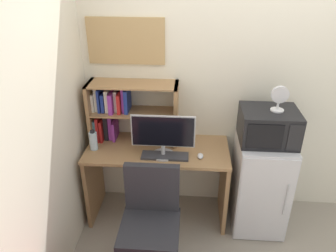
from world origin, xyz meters
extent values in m
cube|color=silver|center=(0.40, 0.02, 1.30)|extent=(6.40, 0.04, 2.60)
cube|color=#997047|center=(-0.89, -0.29, 0.76)|extent=(1.31, 0.58, 0.03)
cube|color=#997047|center=(-1.53, -0.29, 0.37)|extent=(0.04, 0.52, 0.75)
cube|color=#997047|center=(-0.26, -0.29, 0.37)|extent=(0.04, 0.52, 0.75)
cube|color=#997047|center=(-1.52, -0.14, 1.06)|extent=(0.03, 0.28, 0.57)
cube|color=#997047|center=(-0.73, -0.14, 1.06)|extent=(0.03, 0.28, 0.57)
cube|color=#997047|center=(-1.13, -0.14, 1.34)|extent=(0.82, 0.28, 0.01)
cube|color=#997047|center=(-1.13, -0.14, 1.06)|extent=(0.76, 0.28, 0.01)
cube|color=teal|center=(-1.49, -0.12, 0.88)|extent=(0.03, 0.22, 0.21)
cube|color=#B21E1E|center=(-1.46, -0.13, 0.90)|extent=(0.03, 0.23, 0.25)
cube|color=#B21E1E|center=(-1.43, -0.13, 0.88)|extent=(0.02, 0.23, 0.21)
cube|color=black|center=(-1.40, -0.11, 0.89)|extent=(0.04, 0.17, 0.24)
cube|color=purple|center=(-1.36, -0.10, 0.90)|extent=(0.03, 0.16, 0.25)
cube|color=purple|center=(-1.32, -0.12, 0.87)|extent=(0.02, 0.20, 0.19)
cube|color=silver|center=(-1.49, -0.11, 1.16)|extent=(0.02, 0.18, 0.17)
cube|color=silver|center=(-1.46, -0.11, 1.18)|extent=(0.03, 0.17, 0.22)
cube|color=navy|center=(-1.43, -0.12, 1.18)|extent=(0.02, 0.20, 0.22)
cube|color=navy|center=(-1.40, -0.11, 1.16)|extent=(0.03, 0.19, 0.17)
cube|color=silver|center=(-1.36, -0.11, 1.18)|extent=(0.03, 0.19, 0.21)
cube|color=purple|center=(-1.32, -0.13, 1.17)|extent=(0.04, 0.24, 0.19)
cube|color=silver|center=(-1.28, -0.11, 1.17)|extent=(0.03, 0.16, 0.20)
cube|color=#B21E1E|center=(-1.25, -0.12, 1.16)|extent=(0.03, 0.22, 0.18)
cube|color=purple|center=(-1.21, -0.11, 1.19)|extent=(0.02, 0.19, 0.23)
cube|color=navy|center=(-1.18, -0.12, 1.18)|extent=(0.03, 0.21, 0.22)
cylinder|color=#B7B7BC|center=(-0.83, -0.41, 0.78)|extent=(0.21, 0.21, 0.02)
cylinder|color=#B7B7BC|center=(-0.83, -0.41, 0.84)|extent=(0.04, 0.04, 0.09)
cube|color=#B7B7BC|center=(-0.83, -0.41, 1.02)|extent=(0.55, 0.01, 0.29)
cube|color=black|center=(-0.83, -0.41, 1.02)|extent=(0.53, 0.02, 0.27)
cube|color=#333338|center=(-0.81, -0.43, 0.78)|extent=(0.41, 0.14, 0.02)
ellipsoid|color=silver|center=(-0.50, -0.42, 0.79)|extent=(0.05, 0.09, 0.03)
cylinder|color=silver|center=(-1.47, -0.35, 0.86)|extent=(0.07, 0.07, 0.17)
cylinder|color=black|center=(-1.47, -0.35, 0.96)|extent=(0.04, 0.04, 0.02)
cube|color=silver|center=(0.07, -0.32, 0.46)|extent=(0.47, 0.54, 0.92)
cube|color=silver|center=(0.07, -0.60, 0.46)|extent=(0.45, 0.01, 0.88)
cylinder|color=#B2B2B7|center=(0.23, -0.61, 0.50)|extent=(0.01, 0.01, 0.32)
cube|color=black|center=(0.07, -0.32, 1.06)|extent=(0.48, 0.39, 0.29)
cube|color=black|center=(0.00, -0.52, 1.06)|extent=(0.29, 0.01, 0.22)
cube|color=black|center=(0.24, -0.52, 1.06)|extent=(0.11, 0.01, 0.23)
cylinder|color=silver|center=(0.12, -0.32, 1.21)|extent=(0.11, 0.11, 0.01)
cylinder|color=silver|center=(0.12, -0.32, 1.25)|extent=(0.02, 0.02, 0.06)
cylinder|color=silver|center=(0.12, -0.33, 1.35)|extent=(0.14, 0.03, 0.14)
cylinder|color=black|center=(-0.89, -1.00, 0.23)|extent=(0.04, 0.04, 0.43)
cube|color=#232328|center=(-0.89, -1.00, 0.47)|extent=(0.46, 0.46, 0.07)
cube|color=#232328|center=(-0.89, -0.79, 0.71)|extent=(0.43, 0.06, 0.42)
cube|color=tan|center=(-1.19, -0.01, 1.69)|extent=(0.69, 0.02, 0.41)
camera|label=1|loc=(-0.60, -2.86, 2.34)|focal=34.98mm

